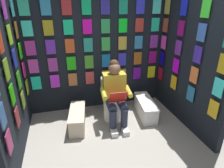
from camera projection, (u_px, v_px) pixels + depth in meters
name	position (u px, v px, depth m)	size (l,w,h in m)	color
display_wall_back	(97.00, 56.00, 3.84)	(2.86, 0.14, 2.20)	black
display_wall_left	(189.00, 64.00, 3.30)	(0.14, 1.92, 2.20)	black
display_wall_right	(8.00, 81.00, 2.60)	(0.14, 1.92, 2.20)	black
toilet	(113.00, 102.00, 3.69)	(0.42, 0.57, 0.77)	white
person_reading	(115.00, 94.00, 3.38)	(0.54, 0.70, 1.19)	gold
comic_longbox_near	(145.00, 108.00, 3.80)	(0.40, 0.86, 0.32)	white
comic_longbox_far	(78.00, 119.00, 3.43)	(0.39, 0.79, 0.33)	beige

